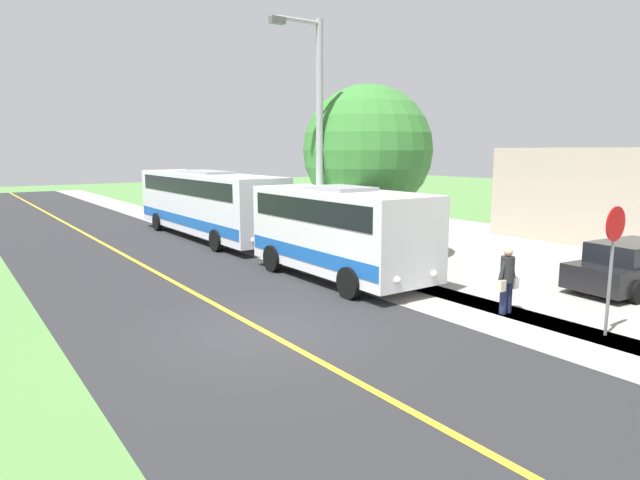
{
  "coord_description": "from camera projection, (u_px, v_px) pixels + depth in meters",
  "views": [
    {
      "loc": [
        5.83,
        10.63,
        4.07
      ],
      "look_at": [
        -3.5,
        -2.79,
        1.4
      ],
      "focal_mm": 31.05,
      "sensor_mm": 36.0,
      "label": 1
    }
  ],
  "objects": [
    {
      "name": "sidewalk",
      "position": [
        427.0,
        297.0,
        15.48
      ],
      "size": [
        2.4,
        100.0,
        0.01
      ],
      "primitive_type": "cube",
      "color": "#9E9991",
      "rests_on": "ground"
    },
    {
      "name": "ground_plane",
      "position": [
        264.0,
        331.0,
        12.55
      ],
      "size": [
        120.0,
        120.0,
        0.0
      ],
      "primitive_type": "plane",
      "color": "#548442"
    },
    {
      "name": "stop_sign",
      "position": [
        613.0,
        248.0,
        11.95
      ],
      "size": [
        0.76,
        0.07,
        2.88
      ],
      "color": "slate",
      "rests_on": "ground"
    },
    {
      "name": "shuttle_bus_front",
      "position": [
        340.0,
        229.0,
        17.43
      ],
      "size": [
        2.73,
        6.93,
        2.94
      ],
      "color": "white",
      "rests_on": "ground"
    },
    {
      "name": "tree_curbside",
      "position": [
        367.0,
        151.0,
        20.38
      ],
      "size": [
        4.77,
        4.77,
        6.44
      ],
      "color": "#4C3826",
      "rests_on": "ground"
    },
    {
      "name": "street_light_pole",
      "position": [
        317.0,
        135.0,
        18.59
      ],
      "size": [
        1.97,
        0.24,
        8.3
      ],
      "color": "#9E9EA3",
      "rests_on": "ground"
    },
    {
      "name": "transit_bus_rear",
      "position": [
        206.0,
        201.0,
        25.66
      ],
      "size": [
        2.57,
        11.64,
        3.12
      ],
      "color": "white",
      "rests_on": "ground"
    },
    {
      "name": "road_surface",
      "position": [
        264.0,
        331.0,
        12.55
      ],
      "size": [
        8.0,
        100.0,
        0.01
      ],
      "primitive_type": "cube",
      "color": "#28282B",
      "rests_on": "ground"
    },
    {
      "name": "road_centre_line",
      "position": [
        264.0,
        331.0,
        12.55
      ],
      "size": [
        0.16,
        100.0,
        0.0
      ],
      "primitive_type": "cube",
      "color": "gold",
      "rests_on": "ground"
    },
    {
      "name": "pedestrian_with_bags",
      "position": [
        507.0,
        278.0,
        13.79
      ],
      "size": [
        0.72,
        0.34,
        1.68
      ],
      "color": "#1E2347",
      "rests_on": "ground"
    },
    {
      "name": "parked_car_near",
      "position": [
        634.0,
        267.0,
        16.11
      ],
      "size": [
        4.53,
        2.29,
        1.45
      ],
      "color": "black",
      "rests_on": "ground"
    }
  ]
}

